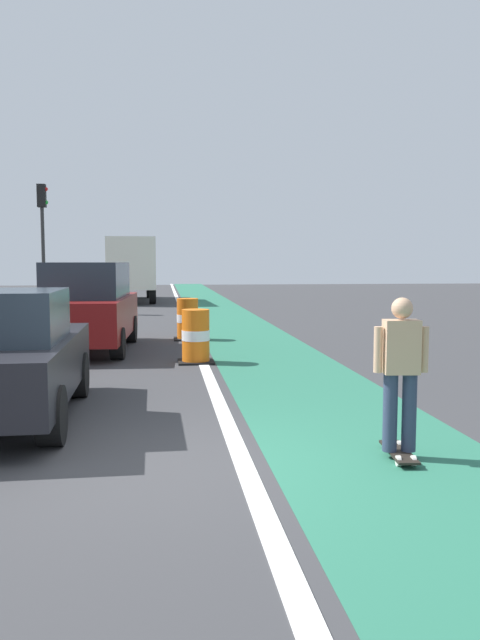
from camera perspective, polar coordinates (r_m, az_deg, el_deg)
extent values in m
plane|color=#38383A|center=(6.55, -7.81, -12.99)|extent=(100.00, 100.00, 0.00)
cube|color=#286B51|center=(18.48, 0.12, -1.03)|extent=(2.50, 80.00, 0.01)
cube|color=silver|center=(18.35, -4.53, -1.09)|extent=(0.20, 80.00, 0.01)
cube|color=black|center=(6.89, 14.28, -11.58)|extent=(0.30, 0.82, 0.02)
cylinder|color=silver|center=(6.68, 15.55, -12.27)|extent=(0.05, 0.11, 0.11)
cylinder|color=silver|center=(6.64, 14.25, -12.36)|extent=(0.05, 0.11, 0.11)
cylinder|color=silver|center=(7.16, 14.30, -11.05)|extent=(0.05, 0.11, 0.11)
cylinder|color=silver|center=(7.12, 13.09, -11.11)|extent=(0.05, 0.11, 0.11)
cylinder|color=#2D3851|center=(6.81, 15.18, -8.13)|extent=(0.15, 0.15, 0.82)
cylinder|color=#2D3851|center=(6.76, 13.54, -8.20)|extent=(0.15, 0.15, 0.82)
cube|color=tan|center=(6.66, 14.50, -2.38)|extent=(0.38, 0.25, 0.56)
cylinder|color=tan|center=(6.73, 16.46, -2.59)|extent=(0.09, 0.09, 0.48)
cylinder|color=tan|center=(6.60, 12.49, -2.65)|extent=(0.09, 0.09, 0.48)
sphere|color=tan|center=(6.62, 14.58, 1.05)|extent=(0.22, 0.22, 0.22)
cube|color=black|center=(8.67, -20.99, -4.00)|extent=(1.91, 4.13, 0.72)
cylinder|color=black|center=(9.83, -14.58, -4.88)|extent=(0.29, 0.68, 0.68)
cylinder|color=black|center=(7.36, -16.84, -8.35)|extent=(0.29, 0.68, 0.68)
cube|color=maroon|center=(14.87, -13.64, 0.31)|extent=(2.05, 4.68, 0.90)
cube|color=#232D38|center=(14.82, -13.71, 3.58)|extent=(1.75, 2.92, 0.80)
cylinder|color=black|center=(16.46, -15.63, -0.84)|extent=(0.31, 0.69, 0.68)
cylinder|color=black|center=(16.22, -9.94, -0.81)|extent=(0.31, 0.69, 0.68)
cylinder|color=black|center=(13.69, -17.95, -2.12)|extent=(0.31, 0.69, 0.68)
cylinder|color=black|center=(13.40, -11.11, -2.11)|extent=(0.31, 0.69, 0.68)
cylinder|color=orange|center=(12.78, -4.05, -2.79)|extent=(0.56, 0.56, 0.42)
cylinder|color=white|center=(12.74, -4.06, -1.39)|extent=(0.57, 0.57, 0.21)
cylinder|color=orange|center=(12.71, -4.07, 0.02)|extent=(0.56, 0.56, 0.42)
cube|color=black|center=(12.82, -4.05, -3.81)|extent=(0.73, 0.73, 0.04)
cylinder|color=orange|center=(16.58, -4.79, -0.93)|extent=(0.56, 0.56, 0.42)
cylinder|color=white|center=(16.55, -4.80, 0.16)|extent=(0.57, 0.57, 0.21)
cylinder|color=orange|center=(16.52, -4.81, 1.24)|extent=(0.56, 0.56, 0.42)
cube|color=black|center=(16.61, -4.79, -1.72)|extent=(0.73, 0.73, 0.04)
cube|color=silver|center=(32.21, -9.95, 5.12)|extent=(2.59, 5.71, 2.50)
cube|color=silver|center=(36.06, -9.95, 4.42)|extent=(2.30, 2.01, 2.10)
cylinder|color=black|center=(35.91, -11.57, 2.71)|extent=(0.35, 0.97, 0.96)
cylinder|color=black|center=(35.91, -8.28, 2.77)|extent=(0.35, 0.97, 0.96)
cylinder|color=black|center=(30.87, -11.81, 2.30)|extent=(0.35, 0.97, 0.96)
cylinder|color=black|center=(30.87, -7.98, 2.36)|extent=(0.35, 0.97, 0.96)
cylinder|color=#2D2D2D|center=(26.16, -17.50, 5.19)|extent=(0.14, 0.14, 4.20)
cube|color=black|center=(26.28, -17.65, 10.76)|extent=(0.32, 0.32, 0.90)
sphere|color=red|center=(26.28, -17.30, 11.34)|extent=(0.16, 0.16, 0.16)
sphere|color=green|center=(26.23, -17.27, 10.21)|extent=(0.16, 0.16, 0.16)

